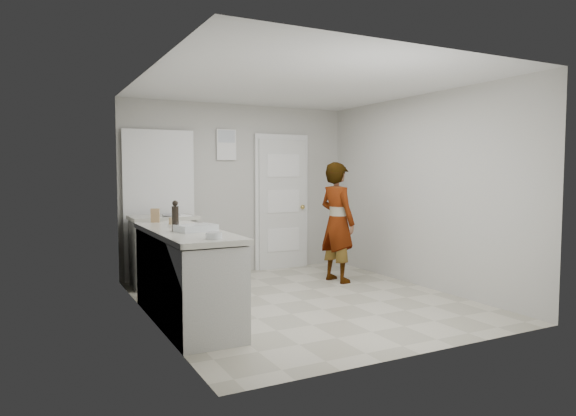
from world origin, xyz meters
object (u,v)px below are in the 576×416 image
cake_mix_box (155,216)px  oil_cruet_b (175,216)px  person (337,222)px  oil_cruet_a (175,214)px  egg_bowl (214,236)px  spice_jar (171,221)px  baking_dish (196,228)px

cake_mix_box → oil_cruet_b: oil_cruet_b is taller
person → oil_cruet_a: 2.46m
egg_bowl → spice_jar: bearing=90.7°
baking_dish → spice_jar: bearing=93.7°
oil_cruet_b → baking_dish: size_ratio=0.73×
baking_dish → egg_bowl: (-0.03, -0.63, -0.00)m
person → oil_cruet_a: size_ratio=6.02×
spice_jar → oil_cruet_b: size_ratio=0.25×
cake_mix_box → spice_jar: cake_mix_box is taller
person → egg_bowl: person is taller
person → cake_mix_box: (-2.47, -0.02, 0.19)m
spice_jar → egg_bowl: (0.02, -1.38, -0.01)m
oil_cruet_b → egg_bowl: (0.14, -0.73, -0.12)m
spice_jar → egg_bowl: size_ratio=0.52×
cake_mix_box → spice_jar: 0.32m
oil_cruet_a → oil_cruet_b: size_ratio=0.91×
person → baking_dish: 2.55m
oil_cruet_b → spice_jar: bearing=79.2°
baking_dish → egg_bowl: 0.63m
person → cake_mix_box: person is taller
cake_mix_box → baking_dish: bearing=-58.3°
baking_dish → egg_bowl: bearing=-92.9°
egg_bowl → oil_cruet_a: bearing=91.6°
baking_dish → egg_bowl: baking_dish is taller
oil_cruet_a → egg_bowl: 1.15m
spice_jar → oil_cruet_b: bearing=-100.8°
baking_dish → oil_cruet_a: bearing=97.1°
oil_cruet_a → baking_dish: 0.53m
oil_cruet_a → cake_mix_box: bearing=99.5°
cake_mix_box → spice_jar: bearing=-47.1°
person → spice_jar: person is taller
spice_jar → baking_dish: bearing=-86.3°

